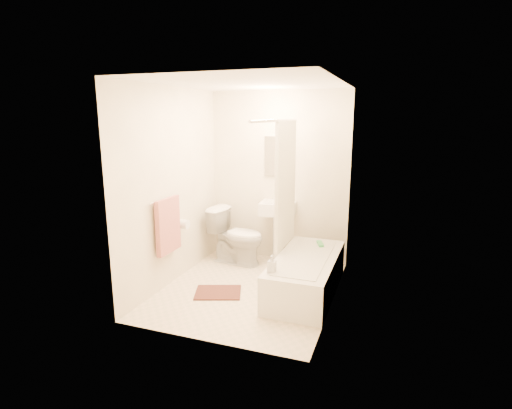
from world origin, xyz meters
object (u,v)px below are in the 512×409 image
(toilet, at_px, (237,236))
(bath_mat, at_px, (218,292))
(bathtub, at_px, (306,275))
(soap_bottle, at_px, (272,264))
(sink, at_px, (278,229))

(toilet, xyz_separation_m, bath_mat, (0.17, -1.03, -0.38))
(bathtub, bearing_deg, toilet, 150.82)
(toilet, xyz_separation_m, soap_bottle, (0.89, -1.21, 0.14))
(toilet, bearing_deg, soap_bottle, -136.25)
(sink, relative_size, bath_mat, 1.79)
(toilet, distance_m, sink, 0.59)
(bathtub, xyz_separation_m, bath_mat, (-0.97, -0.39, -0.21))
(soap_bottle, bearing_deg, sink, 104.11)
(soap_bottle, bearing_deg, bathtub, 66.51)
(sink, distance_m, soap_bottle, 1.52)
(toilet, xyz_separation_m, bathtub, (1.14, -0.64, -0.17))
(bath_mat, height_order, soap_bottle, soap_bottle)
(toilet, relative_size, soap_bottle, 4.23)
(toilet, relative_size, bath_mat, 1.49)
(sink, bearing_deg, soap_bottle, -81.09)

